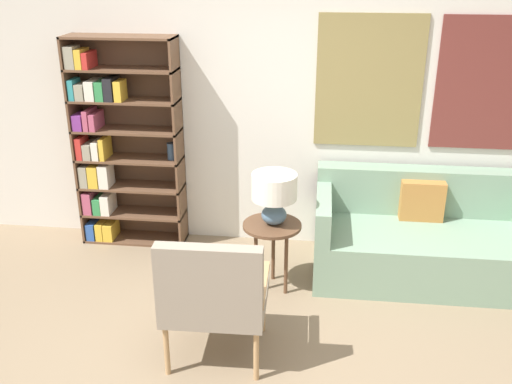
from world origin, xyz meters
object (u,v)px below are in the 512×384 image
at_px(couch, 421,239).
at_px(side_table, 272,233).
at_px(table_lamp, 274,192).
at_px(bookshelf, 115,145).
at_px(armchair, 213,293).

height_order(couch, side_table, couch).
height_order(side_table, table_lamp, table_lamp).
distance_m(couch, side_table, 1.30).
height_order(bookshelf, table_lamp, bookshelf).
relative_size(bookshelf, couch, 1.07).
distance_m(bookshelf, couch, 2.77).
xyz_separation_m(couch, side_table, (-1.21, -0.41, 0.19)).
bearing_deg(armchair, couch, 42.51).
xyz_separation_m(bookshelf, armchair, (1.19, -1.66, -0.40)).
bearing_deg(side_table, couch, 18.78).
bearing_deg(bookshelf, table_lamp, -25.06).
height_order(armchair, table_lamp, table_lamp).
xyz_separation_m(bookshelf, table_lamp, (1.49, -0.69, -0.10)).
height_order(couch, table_lamp, table_lamp).
bearing_deg(couch, side_table, -161.22).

